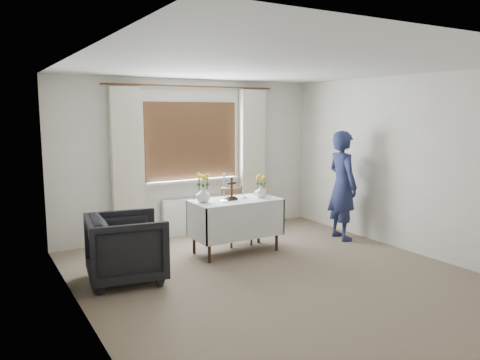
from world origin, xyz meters
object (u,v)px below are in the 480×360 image
Objects in this scene: altar_table at (236,226)px; person at (342,185)px; armchair at (126,248)px; wooden_cross at (231,189)px; wooden_chair at (237,217)px; flower_vase_left at (203,195)px; flower_vase_right at (261,191)px.

person is (1.80, -0.21, 0.47)m from altar_table.
armchair is at bearing -168.70° from altar_table.
person is 1.87m from wooden_cross.
wooden_chair is at bearing 51.10° from wooden_cross.
flower_vase_left is at bearing -153.22° from wooden_chair.
flower_vase_right is (-1.40, 0.17, 0.00)m from person.
flower_vase_left is (-0.47, 0.07, 0.48)m from altar_table.
wooden_chair is 4.05× the size of flower_vase_left.
person is (1.58, -0.57, 0.43)m from wooden_chair.
armchair is at bearing -155.74° from wooden_chair.
person is at bearing -6.73° from altar_table.
flower_vase_right is at bearing -7.09° from flower_vase_left.
altar_table is 1.48× the size of wooden_chair.
person is 1.41m from flower_vase_right.
altar_table is at bearing -117.60° from wooden_chair.
flower_vase_left reaches higher than altar_table.
armchair is at bearing 100.94° from person.
wooden_cross is 0.42m from flower_vase_left.
flower_vase_left is 0.87m from flower_vase_right.
person is at bearing -6.99° from flower_vase_right.
flower_vase_right is at bearing -6.15° from wooden_cross.
armchair is 3.50m from person.
wooden_chair is 1.73m from person.
wooden_cross is (-1.86, 0.22, 0.07)m from person.
person reaches higher than flower_vase_right.
flower_vase_right is at bearing -73.83° from armchair.
wooden_chair is 4.80× the size of flower_vase_right.
altar_table is at bearing -70.63° from armchair.
flower_vase_right reaches higher than wooden_chair.
person reaches higher than wooden_cross.
wooden_chair is at bearing 79.17° from person.
altar_table is 0.68m from flower_vase_left.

